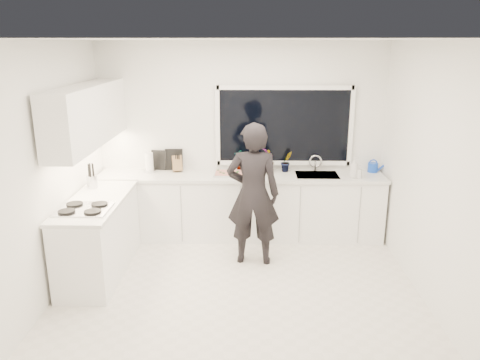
{
  "coord_description": "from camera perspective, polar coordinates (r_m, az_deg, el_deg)",
  "views": [
    {
      "loc": [
        0.1,
        -4.76,
        2.68
      ],
      "look_at": [
        0.01,
        0.4,
        1.15
      ],
      "focal_mm": 35.0,
      "sensor_mm": 36.0,
      "label": 1
    }
  ],
  "objects": [
    {
      "name": "sink",
      "position": [
        6.53,
        9.35,
        0.21
      ],
      "size": [
        0.58,
        0.42,
        0.14
      ],
      "primitive_type": "cube",
      "color": "silver",
      "rests_on": "countertop_back"
    },
    {
      "name": "knife_block",
      "position": [
        6.63,
        -7.66,
        1.97
      ],
      "size": [
        0.15,
        0.13,
        0.22
      ],
      "primitive_type": "cube",
      "rotation": [
        0.0,
        0.0,
        0.28
      ],
      "color": "#9A7847",
      "rests_on": "countertop_back"
    },
    {
      "name": "floor",
      "position": [
        5.46,
        -0.17,
        -12.96
      ],
      "size": [
        4.0,
        3.5,
        0.02
      ],
      "primitive_type": "cube",
      "color": "beige",
      "rests_on": "ground"
    },
    {
      "name": "pizza_tray",
      "position": [
        6.42,
        -1.24,
        0.75
      ],
      "size": [
        0.44,
        0.33,
        0.03
      ],
      "primitive_type": "cube",
      "rotation": [
        0.0,
        0.0,
        -0.01
      ],
      "color": "silver",
      "rests_on": "countertop_back"
    },
    {
      "name": "pizza",
      "position": [
        6.42,
        -1.24,
        0.9
      ],
      "size": [
        0.4,
        0.29,
        0.01
      ],
      "primitive_type": "cube",
      "rotation": [
        0.0,
        0.0,
        -0.01
      ],
      "color": "red",
      "rests_on": "pizza_tray"
    },
    {
      "name": "herb_plants",
      "position": [
        6.57,
        3.06,
        2.38
      ],
      "size": [
        0.84,
        0.2,
        0.33
      ],
      "color": "#26662D",
      "rests_on": "countertop_back"
    },
    {
      "name": "faucet",
      "position": [
        6.68,
        9.18,
        2.01
      ],
      "size": [
        0.03,
        0.03,
        0.22
      ],
      "primitive_type": "cylinder",
      "color": "silver",
      "rests_on": "countertop_back"
    },
    {
      "name": "soap_bottles",
      "position": [
        6.43,
        13.88,
        1.34
      ],
      "size": [
        0.17,
        0.11,
        0.28
      ],
      "color": "#D8BF66",
      "rests_on": "countertop_back"
    },
    {
      "name": "picture_frame_small",
      "position": [
        6.73,
        -8.07,
        2.51
      ],
      "size": [
        0.25,
        0.03,
        0.3
      ],
      "primitive_type": "cube",
      "rotation": [
        0.0,
        0.0,
        0.05
      ],
      "color": "black",
      "rests_on": "countertop_back"
    },
    {
      "name": "window",
      "position": [
        6.6,
        5.4,
        6.59
      ],
      "size": [
        1.8,
        0.02,
        1.0
      ],
      "primitive_type": "cube",
      "color": "black",
      "rests_on": "wall_back"
    },
    {
      "name": "countertop_back",
      "position": [
        6.45,
        0.1,
        0.5
      ],
      "size": [
        3.94,
        0.62,
        0.04
      ],
      "primitive_type": "cube",
      "color": "silver",
      "rests_on": "base_cabinets_back"
    },
    {
      "name": "utensil_crock",
      "position": [
        6.12,
        -17.59,
        -0.19
      ],
      "size": [
        0.17,
        0.17,
        0.16
      ],
      "primitive_type": "cylinder",
      "rotation": [
        0.0,
        0.0,
        -0.43
      ],
      "color": "silver",
      "rests_on": "countertop_left"
    },
    {
      "name": "countertop_left",
      "position": [
        5.69,
        -17.18,
        -2.47
      ],
      "size": [
        0.62,
        1.6,
        0.04
      ],
      "primitive_type": "cube",
      "color": "silver",
      "rests_on": "base_cabinets_left"
    },
    {
      "name": "wall_left",
      "position": [
        5.37,
        -22.15,
        0.95
      ],
      "size": [
        0.02,
        3.5,
        2.7
      ],
      "primitive_type": "cube",
      "color": "white",
      "rests_on": "ground"
    },
    {
      "name": "base_cabinets_back",
      "position": [
        6.6,
        0.1,
        -3.32
      ],
      "size": [
        3.92,
        0.58,
        0.88
      ],
      "primitive_type": "cube",
      "color": "white",
      "rests_on": "floor"
    },
    {
      "name": "wall_right",
      "position": [
        5.29,
        22.13,
        0.73
      ],
      "size": [
        0.02,
        3.5,
        2.7
      ],
      "primitive_type": "cube",
      "color": "white",
      "rests_on": "ground"
    },
    {
      "name": "person",
      "position": [
        5.7,
        1.6,
        -1.77
      ],
      "size": [
        0.67,
        0.46,
        1.78
      ],
      "primitive_type": "imported",
      "rotation": [
        0.0,
        0.0,
        3.09
      ],
      "color": "black",
      "rests_on": "floor"
    },
    {
      "name": "wall_back",
      "position": [
        6.65,
        0.15,
        4.99
      ],
      "size": [
        4.0,
        0.02,
        2.7
      ],
      "primitive_type": "cube",
      "color": "white",
      "rests_on": "ground"
    },
    {
      "name": "upper_cabinets",
      "position": [
        5.83,
        -18.05,
        7.54
      ],
      "size": [
        0.34,
        2.1,
        0.7
      ],
      "primitive_type": "cube",
      "color": "white",
      "rests_on": "wall_left"
    },
    {
      "name": "picture_frame_large",
      "position": [
        6.77,
        -9.89,
        2.43
      ],
      "size": [
        0.22,
        0.06,
        0.28
      ],
      "primitive_type": "cube",
      "rotation": [
        0.0,
        0.0,
        -0.19
      ],
      "color": "black",
      "rests_on": "countertop_back"
    },
    {
      "name": "paper_towel_roll",
      "position": [
        6.66,
        -11.0,
        2.05
      ],
      "size": [
        0.12,
        0.12,
        0.26
      ],
      "primitive_type": "cylinder",
      "rotation": [
        0.0,
        0.0,
        -0.08
      ],
      "color": "white",
      "rests_on": "countertop_back"
    },
    {
      "name": "base_cabinets_left",
      "position": [
        5.85,
        -16.79,
        -6.73
      ],
      "size": [
        0.58,
        1.6,
        0.88
      ],
      "primitive_type": "cube",
      "color": "white",
      "rests_on": "floor"
    },
    {
      "name": "stovetop",
      "position": [
        5.37,
        -18.53,
        -3.32
      ],
      "size": [
        0.56,
        0.48,
        0.03
      ],
      "primitive_type": "cube",
      "color": "black",
      "rests_on": "countertop_left"
    },
    {
      "name": "ceiling",
      "position": [
        4.76,
        -0.2,
        16.89
      ],
      "size": [
        4.0,
        3.5,
        0.02
      ],
      "primitive_type": "cube",
      "color": "white",
      "rests_on": "wall_back"
    },
    {
      "name": "watering_can",
      "position": [
        6.81,
        15.88,
        1.48
      ],
      "size": [
        0.16,
        0.16,
        0.13
      ],
      "primitive_type": "cylinder",
      "rotation": [
        0.0,
        0.0,
        -0.15
      ],
      "color": "blue",
      "rests_on": "countertop_back"
    }
  ]
}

